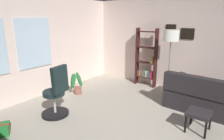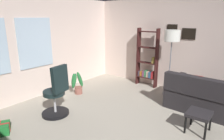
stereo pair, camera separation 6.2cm
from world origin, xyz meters
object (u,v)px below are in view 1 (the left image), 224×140
(couch, at_px, (222,99))
(office_chair, at_px, (56,96))
(floor_lamp, at_px, (171,40))
(potted_plant, at_px, (76,84))
(footstool, at_px, (199,115))
(bookshelf, at_px, (146,61))

(couch, distance_m, office_chair, 3.52)
(couch, distance_m, floor_lamp, 1.80)
(office_chair, relative_size, potted_plant, 1.75)
(office_chair, bearing_deg, footstool, -65.45)
(couch, relative_size, footstool, 4.87)
(couch, bearing_deg, office_chair, 129.61)
(office_chair, relative_size, bookshelf, 0.64)
(bookshelf, xyz_separation_m, floor_lamp, (-0.27, -0.79, 0.71))
(floor_lamp, xyz_separation_m, potted_plant, (-1.49, 1.93, -1.18))
(footstool, bearing_deg, office_chair, 114.55)
(office_chair, xyz_separation_m, floor_lamp, (2.56, -1.37, 1.03))
(footstool, distance_m, office_chair, 2.75)
(couch, height_order, potted_plant, couch)
(floor_lamp, bearing_deg, bookshelf, 71.27)
(footstool, xyz_separation_m, office_chair, (-1.14, 2.50, 0.10))
(office_chair, distance_m, floor_lamp, 3.08)
(couch, xyz_separation_m, potted_plant, (-1.17, 3.27, -0.02))
(couch, distance_m, potted_plant, 3.47)
(footstool, xyz_separation_m, bookshelf, (1.69, 1.92, 0.42))
(bookshelf, bearing_deg, footstool, -131.24)
(office_chair, relative_size, floor_lamp, 0.64)
(couch, bearing_deg, potted_plant, 109.65)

